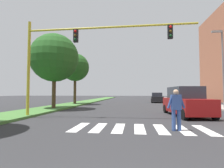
% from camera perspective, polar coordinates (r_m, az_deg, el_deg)
% --- Properties ---
extents(ground_plane, '(140.00, 140.00, 0.00)m').
position_cam_1_polar(ground_plane, '(30.95, 7.56, -5.81)').
color(ground_plane, '#2D2D30').
extents(crosswalk, '(5.85, 2.20, 0.01)m').
position_cam_1_polar(crosswalk, '(7.93, 8.95, -14.10)').
color(crosswalk, silver).
rests_on(crosswalk, ground_plane).
extents(median_strip, '(3.18, 64.00, 0.15)m').
position_cam_1_polar(median_strip, '(30.02, -8.34, -5.75)').
color(median_strip, '#477A38').
rests_on(median_strip, ground_plane).
extents(tree_mid, '(4.59, 4.59, 7.07)m').
position_cam_1_polar(tree_mid, '(17.84, -18.23, 8.06)').
color(tree_mid, '#4C3823').
rests_on(tree_mid, median_strip).
extents(tree_far, '(3.75, 3.75, 6.75)m').
position_cam_1_polar(tree_far, '(24.29, -11.91, 5.28)').
color(tree_far, '#4C3823').
rests_on(tree_far, median_strip).
extents(sidewalk_right, '(3.00, 64.00, 0.15)m').
position_cam_1_polar(sidewalk_right, '(30.33, 24.58, -5.48)').
color(sidewalk_right, '#9E9991').
rests_on(sidewalk_right, ground_plane).
extents(traffic_light_gantry, '(10.44, 0.30, 6.00)m').
position_cam_1_polar(traffic_light_gantry, '(11.31, -11.42, 11.84)').
color(traffic_light_gantry, gold).
rests_on(traffic_light_gantry, median_strip).
extents(street_lamp_right, '(1.02, 0.24, 7.50)m').
position_cam_1_polar(street_lamp_right, '(20.06, 32.15, 6.24)').
color(street_lamp_right, slate).
rests_on(street_lamp_right, sidewalk_right).
extents(pedestrian_performer, '(0.75, 0.28, 1.69)m').
position_cam_1_polar(pedestrian_performer, '(7.73, 20.15, -7.28)').
color(pedestrian_performer, '#334C8C').
rests_on(pedestrian_performer, ground_plane).
extents(suv_crossing, '(2.41, 4.77, 1.97)m').
position_cam_1_polar(suv_crossing, '(12.95, 22.92, -5.43)').
color(suv_crossing, maroon).
rests_on(suv_crossing, ground_plane).
extents(sedan_midblock, '(2.20, 4.20, 1.62)m').
position_cam_1_polar(sedan_midblock, '(29.83, 14.42, -4.39)').
color(sedan_midblock, black).
rests_on(sedan_midblock, ground_plane).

